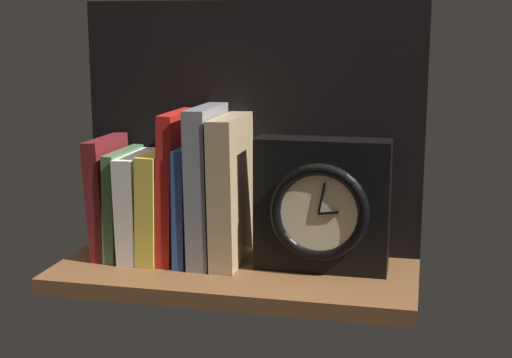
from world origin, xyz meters
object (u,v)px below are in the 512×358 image
object	(u,v)px
book_maroon_dawkins	(109,196)
book_red_requiem	(177,186)
book_white_catcher	(140,205)
book_blue_modern	(191,202)
framed_clock	(322,206)
book_yellow_seinlanguage	(160,204)
book_tan_shortstories	(231,190)
book_green_romantic	(124,202)
book_gray_chess	(208,184)

from	to	relation	value
book_maroon_dawkins	book_red_requiem	bearing A→B (deg)	0.00
book_white_catcher	book_blue_modern	size ratio (longest dim) A/B	0.90
framed_clock	book_yellow_seinlanguage	bearing A→B (deg)	177.10
book_tan_shortstories	book_maroon_dawkins	bearing A→B (deg)	180.00
book_green_romantic	book_blue_modern	world-z (taller)	book_blue_modern
book_maroon_dawkins	book_tan_shortstories	bearing A→B (deg)	0.00
book_blue_modern	book_tan_shortstories	xyz separation A→B (cm)	(6.79, 0.00, 2.37)
book_tan_shortstories	book_red_requiem	bearing A→B (deg)	180.00
book_yellow_seinlanguage	framed_clock	distance (cm)	27.00
book_green_romantic	book_gray_chess	size ratio (longest dim) A/B	0.70
book_white_catcher	book_tan_shortstories	world-z (taller)	book_tan_shortstories
book_white_catcher	book_gray_chess	world-z (taller)	book_gray_chess
book_red_requiem	book_gray_chess	world-z (taller)	book_gray_chess
book_white_catcher	framed_clock	size ratio (longest dim) A/B	0.83
book_white_catcher	book_red_requiem	xyz separation A→B (cm)	(6.49, 0.00, 3.52)
book_red_requiem	framed_clock	size ratio (longest dim) A/B	1.17
book_maroon_dawkins	book_white_catcher	bearing A→B (deg)	0.00
book_maroon_dawkins	framed_clock	world-z (taller)	framed_clock
book_blue_modern	book_white_catcher	bearing A→B (deg)	180.00
book_white_catcher	book_yellow_seinlanguage	bearing A→B (deg)	0.00
book_blue_modern	framed_clock	distance (cm)	21.60
book_white_catcher	book_red_requiem	distance (cm)	7.39
book_green_romantic	book_yellow_seinlanguage	bearing A→B (deg)	0.00
book_green_romantic	book_blue_modern	xyz separation A→B (cm)	(11.71, 0.00, 0.64)
book_white_catcher	book_red_requiem	world-z (taller)	book_red_requiem
book_red_requiem	book_yellow_seinlanguage	bearing A→B (deg)	180.00
book_maroon_dawkins	book_yellow_seinlanguage	distance (cm)	8.90
book_maroon_dawkins	framed_clock	size ratio (longest dim) A/B	0.94
book_white_catcher	book_blue_modern	world-z (taller)	book_blue_modern
book_white_catcher	book_gray_chess	distance (cm)	12.41
book_green_romantic	book_red_requiem	xyz separation A→B (cm)	(9.34, 0.00, 3.27)
book_yellow_seinlanguage	book_red_requiem	distance (cm)	4.43
book_maroon_dawkins	book_green_romantic	xyz separation A→B (cm)	(2.53, 0.00, -0.98)
book_green_romantic	framed_clock	bearing A→B (deg)	-2.35
book_yellow_seinlanguage	book_blue_modern	distance (cm)	5.42
book_white_catcher	framed_clock	bearing A→B (deg)	-2.57
book_blue_modern	book_gray_chess	size ratio (longest dim) A/B	0.75
book_green_romantic	book_white_catcher	distance (cm)	2.86
book_gray_chess	book_tan_shortstories	xyz separation A→B (cm)	(3.90, 0.00, -0.72)
book_maroon_dawkins	book_tan_shortstories	distance (cm)	21.12
book_gray_chess	framed_clock	xyz separation A→B (cm)	(18.65, -1.36, -2.26)
book_green_romantic	book_tan_shortstories	size ratio (longest dim) A/B	0.74
book_blue_modern	book_gray_chess	xyz separation A→B (cm)	(2.89, 0.00, 3.09)
book_red_requiem	book_blue_modern	xyz separation A→B (cm)	(2.37, 0.00, -2.62)
book_maroon_dawkins	book_gray_chess	world-z (taller)	book_gray_chess
book_red_requiem	book_blue_modern	size ratio (longest dim) A/B	1.28
book_gray_chess	book_red_requiem	bearing A→B (deg)	180.00
book_red_requiem	book_green_romantic	bearing A→B (deg)	180.00
book_green_romantic	book_yellow_seinlanguage	size ratio (longest dim) A/B	1.00
framed_clock	book_red_requiem	bearing A→B (deg)	176.73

